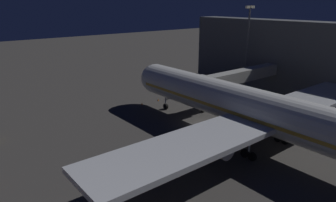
{
  "coord_description": "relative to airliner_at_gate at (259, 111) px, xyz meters",
  "views": [
    {
      "loc": [
        37.79,
        37.2,
        21.2
      ],
      "look_at": [
        3.0,
        -5.97,
        3.5
      ],
      "focal_mm": 33.1,
      "sensor_mm": 36.0,
      "label": 1
    }
  ],
  "objects": [
    {
      "name": "apron_floodlight_mast",
      "position": [
        -25.5,
        -22.24,
        5.89
      ],
      "size": [
        2.9,
        0.5,
        20.46
      ],
      "color": "#59595E",
      "rests_on": "ground_plane"
    },
    {
      "name": "jet_bridge",
      "position": [
        -13.45,
        -16.15,
        0.09
      ],
      "size": [
        25.43,
        3.4,
        7.44
      ],
      "color": "#9E9E99",
      "rests_on": "ground_plane"
    },
    {
      "name": "traffic_cone_nose_starboard",
      "position": [
        2.2,
        -27.96,
        -5.54
      ],
      "size": [
        0.36,
        0.36,
        0.55
      ],
      "primitive_type": "cone",
      "color": "orange",
      "rests_on": "ground_plane"
    },
    {
      "name": "traffic_cone_nose_port",
      "position": [
        -2.2,
        -27.96,
        -5.54
      ],
      "size": [
        0.36,
        0.36,
        0.55
      ],
      "primitive_type": "cone",
      "color": "orange",
      "rests_on": "ground_plane"
    },
    {
      "name": "ground_plane",
      "position": [
        0.0,
        -11.99,
        -5.82
      ],
      "size": [
        320.0,
        320.0,
        0.0
      ],
      "primitive_type": "plane",
      "color": "#383533"
    },
    {
      "name": "airliner_at_gate",
      "position": [
        0.0,
        0.0,
        0.0
      ],
      "size": [
        57.4,
        58.56,
        20.9
      ],
      "color": "silver",
      "rests_on": "ground_plane"
    }
  ]
}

